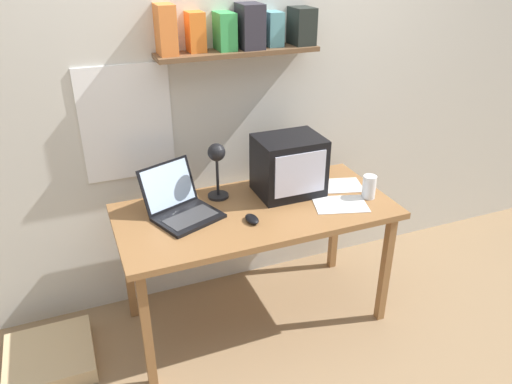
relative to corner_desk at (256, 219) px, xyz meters
The scene contains 11 objects.
ground_plane 0.67m from the corner_desk, ahead, with size 12.00×12.00×0.00m, color #927451.
back_wall 0.79m from the corner_desk, 90.13° to the left, with size 5.60×0.24×2.60m.
corner_desk is the anchor object (origin of this frame).
crt_monitor 0.36m from the corner_desk, 25.19° to the left, with size 0.36×0.29×0.33m.
laptop 0.42m from the corner_desk, 166.66° to the left, with size 0.41×0.43×0.25m.
desk_lamp 0.38m from the corner_desk, 134.05° to the left, with size 0.12×0.16×0.34m.
juice_glass 0.65m from the corner_desk, 10.11° to the right, with size 0.08×0.08×0.13m.
computer_mouse 0.16m from the corner_desk, 120.38° to the right, with size 0.07×0.11×0.03m.
open_notebook 0.58m from the corner_desk, ahead, with size 0.27×0.24×0.00m.
loose_paper_near_laptop 0.47m from the corner_desk, 16.36° to the right, with size 0.33×0.27×0.00m.
floor_cushion 1.32m from the corner_desk, behind, with size 0.45×0.45×0.09m.
Camera 1 is at (-0.87, -2.17, 2.03)m, focal length 35.00 mm.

